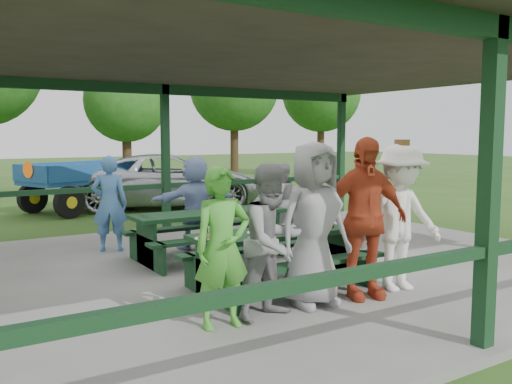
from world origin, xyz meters
TOP-DOWN VIEW (x-y plane):
  - ground at (0.00, 0.00)m, footprint 90.00×90.00m
  - concrete_slab at (0.00, 0.00)m, footprint 10.00×8.00m
  - pavilion_structure at (0.00, 0.00)m, footprint 10.60×8.60m
  - picnic_table_near at (-0.52, -1.20)m, footprint 2.36×1.39m
  - picnic_table_far at (-0.49, 0.80)m, footprint 2.51×1.39m
  - table_setting at (-0.43, -1.18)m, footprint 2.42×0.45m
  - contestant_green at (-1.83, -2.08)m, footprint 0.64×0.45m
  - contestant_grey_left at (-1.22, -2.09)m, footprint 0.92×0.78m
  - contestant_grey_mid at (-0.59, -1.99)m, footprint 0.94×0.62m
  - contestant_red at (0.10, -2.07)m, footprint 1.23×0.76m
  - contestant_white_fedora at (0.72, -2.07)m, footprint 1.30×0.88m
  - spectator_lblue at (-0.37, 1.60)m, footprint 1.53×0.61m
  - spectator_blue at (-1.70, 2.16)m, footprint 0.70×0.60m
  - spectator_grey at (1.46, 1.65)m, footprint 0.72×0.58m
  - pickup_truck at (1.74, 7.64)m, footprint 6.04×4.31m
  - farm_trailer at (-0.70, 8.04)m, footprint 4.05×2.69m
  - tree_mid at (2.53, 13.82)m, footprint 3.18×3.18m
  - tree_right at (7.69, 14.40)m, footprint 3.98×3.98m
  - tree_far_right at (12.94, 14.79)m, footprint 3.94×3.94m

SIDE VIEW (x-z plane):
  - ground at x=0.00m, z-range 0.00..0.00m
  - concrete_slab at x=0.00m, z-range 0.00..0.10m
  - picnic_table_near at x=-0.52m, z-range 0.19..0.94m
  - picnic_table_far at x=-0.49m, z-range 0.20..0.95m
  - farm_trailer at x=-0.70m, z-range -0.01..1.43m
  - pickup_truck at x=1.74m, z-range 0.00..1.53m
  - spectator_grey at x=1.46m, z-range 0.10..1.54m
  - table_setting at x=-0.43m, z-range 0.83..0.93m
  - spectator_lblue at x=-0.37m, z-range 0.10..1.71m
  - spectator_blue at x=-1.70m, z-range 0.10..1.73m
  - contestant_green at x=-1.83m, z-range 0.10..1.75m
  - contestant_grey_left at x=-1.22m, z-range 0.10..1.76m
  - contestant_white_fedora at x=0.72m, z-range 0.08..1.98m
  - contestant_grey_mid at x=-0.59m, z-range 0.10..1.99m
  - contestant_red at x=0.10m, z-range 0.10..2.05m
  - pavilion_structure at x=0.00m, z-range 1.55..4.79m
  - tree_mid at x=2.53m, z-range 0.87..5.85m
  - tree_far_right at x=12.94m, z-range 1.09..7.25m
  - tree_right at x=7.69m, z-range 1.10..7.31m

